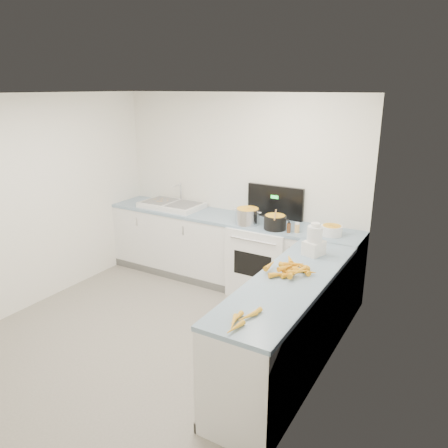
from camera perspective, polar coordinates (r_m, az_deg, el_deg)
The scene contains 19 objects.
floor at distance 4.82m, azimuth -10.08°, elevation -14.93°, with size 3.50×4.00×0.00m, color gray, non-canonical shape.
ceiling at distance 4.08m, azimuth -12.00°, elevation 16.26°, with size 3.50×4.00×0.00m, color white, non-canonical shape.
wall_back at distance 5.88m, azimuth 1.92°, elevation 4.59°, with size 3.50×2.50×0.00m, color white, non-canonical shape.
wall_left at distance 5.56m, azimuth -24.72°, elevation 2.23°, with size 4.00×2.50×0.00m, color white, non-canonical shape.
wall_right at distance 3.45m, azimuth 11.68°, elevation -5.25°, with size 4.00×2.50×0.00m, color white, non-canonical shape.
counter_back at distance 5.85m, azimuth 0.43°, elevation -3.44°, with size 3.50×0.62×0.94m.
counter_right at distance 4.14m, azimuth 8.39°, elevation -13.05°, with size 0.62×2.20×0.94m.
stove at distance 5.60m, azimuth 5.25°, elevation -4.45°, with size 0.76×0.65×1.36m.
sink at distance 6.17m, azimuth -6.82°, elevation 2.51°, with size 0.86×0.52×0.31m.
steel_pot at distance 5.38m, azimuth 3.09°, elevation 0.91°, with size 0.30×0.30×0.22m, color silver.
black_pot at distance 5.22m, azimuth 6.67°, elevation 0.12°, with size 0.26×0.26×0.19m, color black.
wooden_spoon at distance 5.19m, azimuth 6.71°, elevation 1.22°, with size 0.02×0.02×0.43m, color #AD7A47.
mixing_bowl at distance 5.13m, azimuth 13.87°, elevation -0.81°, with size 0.24×0.24×0.11m, color white.
extract_bottle at distance 5.11m, azimuth 8.46°, elevation -0.52°, with size 0.05×0.05×0.11m, color #593319.
spice_jar at distance 5.14m, azimuth 9.52°, elevation -0.55°, with size 0.06×0.06×0.10m, color #E5B266.
food_processor at distance 4.46m, azimuth 11.71°, elevation -2.22°, with size 0.21×0.24×0.34m.
carrot_pile at distance 4.05m, azimuth 8.78°, elevation -5.80°, with size 0.44×0.49×0.08m.
peeled_carrots at distance 3.22m, azimuth 2.29°, elevation -12.34°, with size 0.15×0.43×0.04m.
peelings at distance 6.28m, azimuth -8.21°, elevation 3.08°, with size 0.23×0.28×0.01m.
Camera 1 is at (2.72, -3.04, 2.56)m, focal length 35.00 mm.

